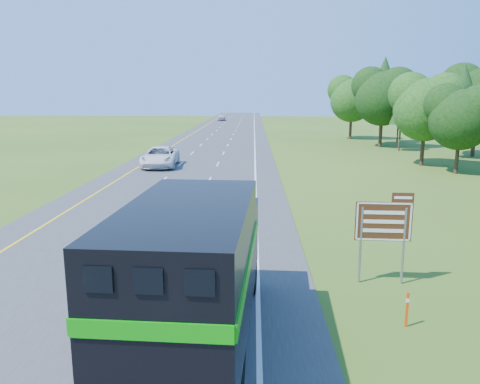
{
  "coord_description": "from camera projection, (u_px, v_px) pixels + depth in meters",
  "views": [
    {
      "loc": [
        5.32,
        -7.35,
        6.61
      ],
      "look_at": [
        4.65,
        15.94,
        1.8
      ],
      "focal_mm": 35.0,
      "sensor_mm": 36.0,
      "label": 1
    }
  ],
  "objects": [
    {
      "name": "road",
      "position": [
        210.0,
        150.0,
        57.63
      ],
      "size": [
        15.0,
        260.0,
        0.04
      ],
      "primitive_type": "cube",
      "color": "#38383A",
      "rests_on": "ground"
    },
    {
      "name": "lane_markings",
      "position": [
        210.0,
        150.0,
        57.62
      ],
      "size": [
        11.15,
        260.0,
        0.01
      ],
      "color": "yellow",
      "rests_on": "road"
    },
    {
      "name": "horse_truck",
      "position": [
        195.0,
        270.0,
        11.98
      ],
      "size": [
        3.37,
        9.36,
        4.08
      ],
      "rotation": [
        0.0,
        0.0,
        -0.06
      ],
      "color": "black",
      "rests_on": "road"
    },
    {
      "name": "white_suv",
      "position": [
        160.0,
        157.0,
        44.1
      ],
      "size": [
        3.46,
        6.85,
        1.86
      ],
      "primitive_type": "imported",
      "rotation": [
        0.0,
        0.0,
        0.06
      ],
      "color": "white",
      "rests_on": "road"
    },
    {
      "name": "far_car",
      "position": [
        222.0,
        117.0,
        126.47
      ],
      "size": [
        2.29,
        5.2,
        1.74
      ],
      "primitive_type": "imported",
      "rotation": [
        0.0,
        0.0,
        0.05
      ],
      "color": "#B2B3B9",
      "rests_on": "road"
    },
    {
      "name": "exit_sign",
      "position": [
        384.0,
        225.0,
        16.4
      ],
      "size": [
        1.96,
        0.17,
        3.33
      ],
      "rotation": [
        0.0,
        0.0,
        -0.05
      ],
      "color": "gray",
      "rests_on": "ground"
    },
    {
      "name": "delineator",
      "position": [
        407.0,
        308.0,
        13.53
      ],
      "size": [
        0.09,
        0.05,
        1.06
      ],
      "color": "#ED430C",
      "rests_on": "ground"
    }
  ]
}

